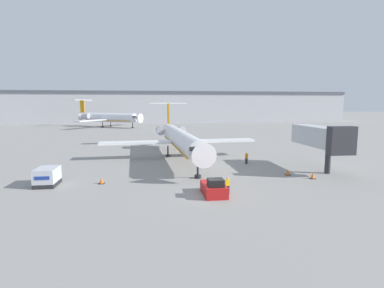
{
  "coord_description": "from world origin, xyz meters",
  "views": [
    {
      "loc": [
        -5.58,
        -27.21,
        8.76
      ],
      "look_at": [
        0.0,
        13.72,
        3.25
      ],
      "focal_mm": 28.0,
      "sensor_mm": 36.0,
      "label": 1
    }
  ],
  "objects_px": {
    "traffic_cone_left": "(101,181)",
    "airplane_parked_far_left": "(108,117)",
    "airplane_main": "(180,138)",
    "worker_by_wing": "(246,158)",
    "traffic_cone_mid": "(313,176)",
    "jet_bridge": "(321,137)",
    "luggage_cart": "(47,177)",
    "pushback_tug": "(214,188)",
    "worker_near_tug": "(228,185)",
    "traffic_cone_right": "(288,172)"
  },
  "relations": [
    {
      "from": "worker_by_wing",
      "to": "traffic_cone_right",
      "type": "relative_size",
      "value": 2.3
    },
    {
      "from": "worker_by_wing",
      "to": "jet_bridge",
      "type": "relative_size",
      "value": 0.17
    },
    {
      "from": "jet_bridge",
      "to": "pushback_tug",
      "type": "bearing_deg",
      "value": -151.25
    },
    {
      "from": "airplane_main",
      "to": "worker_near_tug",
      "type": "height_order",
      "value": "airplane_main"
    },
    {
      "from": "traffic_cone_left",
      "to": "airplane_parked_far_left",
      "type": "height_order",
      "value": "airplane_parked_far_left"
    },
    {
      "from": "worker_near_tug",
      "to": "jet_bridge",
      "type": "distance_m",
      "value": 17.47
    },
    {
      "from": "pushback_tug",
      "to": "luggage_cart",
      "type": "relative_size",
      "value": 1.18
    },
    {
      "from": "worker_near_tug",
      "to": "traffic_cone_right",
      "type": "bearing_deg",
      "value": 34.89
    },
    {
      "from": "luggage_cart",
      "to": "traffic_cone_mid",
      "type": "height_order",
      "value": "luggage_cart"
    },
    {
      "from": "airplane_main",
      "to": "worker_by_wing",
      "type": "distance_m",
      "value": 11.57
    },
    {
      "from": "luggage_cart",
      "to": "airplane_parked_far_left",
      "type": "relative_size",
      "value": 0.11
    },
    {
      "from": "pushback_tug",
      "to": "worker_by_wing",
      "type": "distance_m",
      "value": 16.41
    },
    {
      "from": "airplane_parked_far_left",
      "to": "jet_bridge",
      "type": "xyz_separation_m",
      "value": [
        38.61,
        -81.95,
        0.71
      ]
    },
    {
      "from": "worker_by_wing",
      "to": "jet_bridge",
      "type": "bearing_deg",
      "value": -33.33
    },
    {
      "from": "luggage_cart",
      "to": "airplane_parked_far_left",
      "type": "bearing_deg",
      "value": 93.48
    },
    {
      "from": "traffic_cone_mid",
      "to": "jet_bridge",
      "type": "bearing_deg",
      "value": 51.77
    },
    {
      "from": "airplane_main",
      "to": "worker_near_tug",
      "type": "xyz_separation_m",
      "value": [
        2.83,
        -20.5,
        -2.41
      ]
    },
    {
      "from": "traffic_cone_right",
      "to": "jet_bridge",
      "type": "relative_size",
      "value": 0.07
    },
    {
      "from": "traffic_cone_right",
      "to": "traffic_cone_mid",
      "type": "bearing_deg",
      "value": -45.94
    },
    {
      "from": "pushback_tug",
      "to": "airplane_parked_far_left",
      "type": "distance_m",
      "value": 93.62
    },
    {
      "from": "worker_by_wing",
      "to": "traffic_cone_mid",
      "type": "relative_size",
      "value": 2.39
    },
    {
      "from": "traffic_cone_left",
      "to": "worker_by_wing",
      "type": "bearing_deg",
      "value": 23.86
    },
    {
      "from": "pushback_tug",
      "to": "worker_near_tug",
      "type": "xyz_separation_m",
      "value": [
        1.46,
        0.31,
        0.2
      ]
    },
    {
      "from": "airplane_parked_far_left",
      "to": "worker_near_tug",
      "type": "bearing_deg",
      "value": -75.26
    },
    {
      "from": "traffic_cone_right",
      "to": "traffic_cone_mid",
      "type": "xyz_separation_m",
      "value": [
        2.08,
        -2.15,
        -0.02
      ]
    },
    {
      "from": "luggage_cart",
      "to": "pushback_tug",
      "type": "bearing_deg",
      "value": -18.54
    },
    {
      "from": "pushback_tug",
      "to": "worker_near_tug",
      "type": "distance_m",
      "value": 1.5
    },
    {
      "from": "worker_by_wing",
      "to": "traffic_cone_left",
      "type": "relative_size",
      "value": 2.42
    },
    {
      "from": "airplane_main",
      "to": "worker_by_wing",
      "type": "xyz_separation_m",
      "value": [
        9.32,
        -6.44,
        -2.34
      ]
    },
    {
      "from": "worker_near_tug",
      "to": "jet_bridge",
      "type": "bearing_deg",
      "value": 30.19
    },
    {
      "from": "pushback_tug",
      "to": "airplane_main",
      "type": "bearing_deg",
      "value": 93.78
    },
    {
      "from": "airplane_parked_far_left",
      "to": "worker_by_wing",
      "type": "bearing_deg",
      "value": -68.38
    },
    {
      "from": "worker_near_tug",
      "to": "traffic_cone_right",
      "type": "relative_size",
      "value": 2.14
    },
    {
      "from": "worker_near_tug",
      "to": "traffic_cone_left",
      "type": "xyz_separation_m",
      "value": [
        -12.97,
        5.45,
        -0.5
      ]
    },
    {
      "from": "traffic_cone_left",
      "to": "traffic_cone_mid",
      "type": "relative_size",
      "value": 0.99
    },
    {
      "from": "airplane_main",
      "to": "traffic_cone_left",
      "type": "distance_m",
      "value": 18.38
    },
    {
      "from": "airplane_main",
      "to": "jet_bridge",
      "type": "relative_size",
      "value": 3.17
    },
    {
      "from": "worker_near_tug",
      "to": "traffic_cone_right",
      "type": "height_order",
      "value": "worker_near_tug"
    },
    {
      "from": "luggage_cart",
      "to": "jet_bridge",
      "type": "height_order",
      "value": "jet_bridge"
    },
    {
      "from": "traffic_cone_left",
      "to": "airplane_parked_far_left",
      "type": "bearing_deg",
      "value": 97.27
    },
    {
      "from": "worker_by_wing",
      "to": "airplane_parked_far_left",
      "type": "xyz_separation_m",
      "value": [
        -30.31,
        76.49,
        2.81
      ]
    },
    {
      "from": "traffic_cone_mid",
      "to": "airplane_parked_far_left",
      "type": "height_order",
      "value": "airplane_parked_far_left"
    },
    {
      "from": "luggage_cart",
      "to": "jet_bridge",
      "type": "distance_m",
      "value": 33.76
    },
    {
      "from": "worker_near_tug",
      "to": "worker_by_wing",
      "type": "distance_m",
      "value": 15.48
    },
    {
      "from": "pushback_tug",
      "to": "jet_bridge",
      "type": "bearing_deg",
      "value": 28.75
    },
    {
      "from": "airplane_main",
      "to": "traffic_cone_right",
      "type": "xyz_separation_m",
      "value": [
        12.21,
        -13.96,
        -2.89
      ]
    },
    {
      "from": "airplane_main",
      "to": "airplane_parked_far_left",
      "type": "relative_size",
      "value": 1.21
    },
    {
      "from": "traffic_cone_left",
      "to": "jet_bridge",
      "type": "bearing_deg",
      "value": 6.47
    },
    {
      "from": "airplane_main",
      "to": "traffic_cone_mid",
      "type": "xyz_separation_m",
      "value": [
        14.3,
        -16.11,
        -2.91
      ]
    },
    {
      "from": "worker_near_tug",
      "to": "airplane_parked_far_left",
      "type": "xyz_separation_m",
      "value": [
        -23.83,
        90.55,
        2.89
      ]
    }
  ]
}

